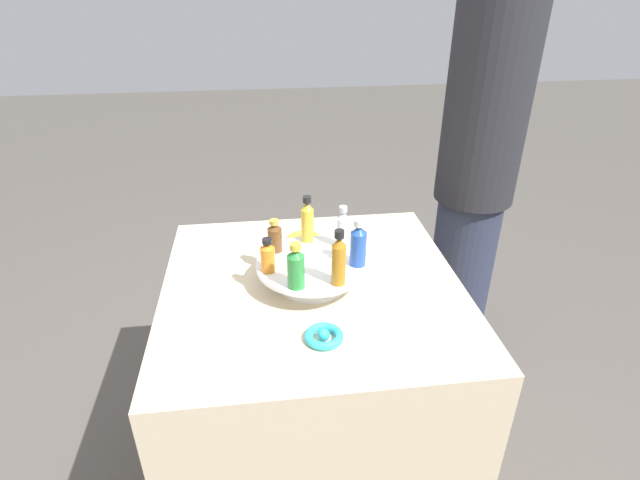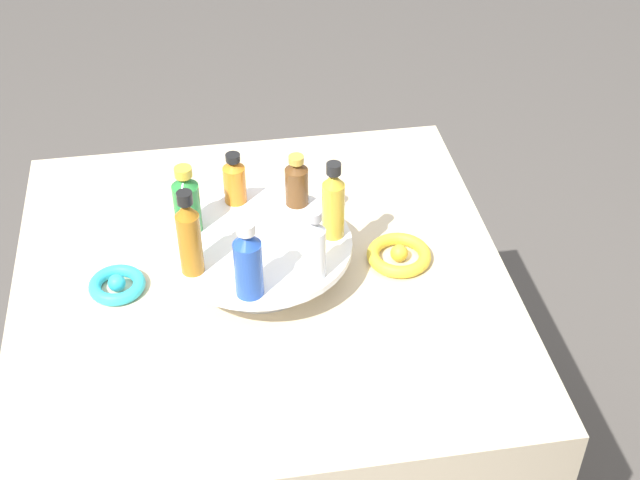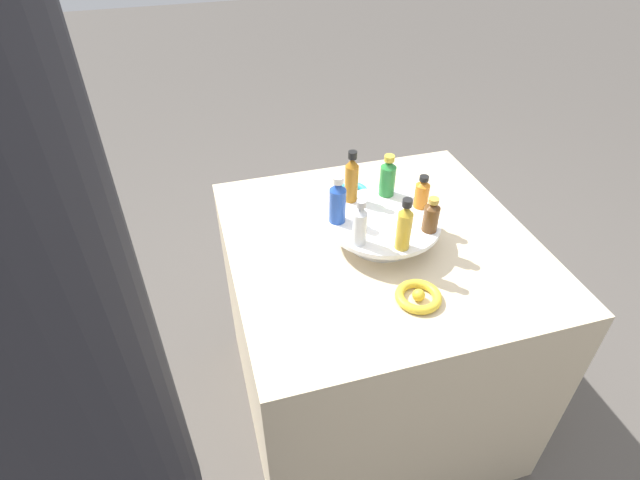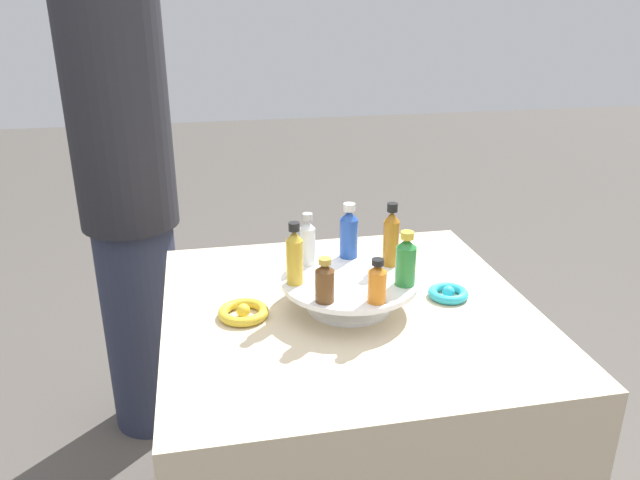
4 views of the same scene
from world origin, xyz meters
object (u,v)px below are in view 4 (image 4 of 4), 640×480
object	(u,v)px
bottle_green	(406,261)
bottle_amber	(391,237)
bottle_gold	(295,256)
bottle_blue	(349,233)
ribbon_bow_teal	(449,294)
bottle_brown	(325,282)
bottle_orange	(377,282)
bottle_clear	(308,241)
ribbon_bow_gold	(243,311)
person_figure	(126,178)
display_stand	(349,288)

from	to	relation	value
bottle_green	bottle_amber	size ratio (longest dim) A/B	0.81
bottle_gold	bottle_blue	bearing A→B (deg)	-141.19
bottle_gold	ribbon_bow_teal	world-z (taller)	bottle_gold
bottle_brown	bottle_blue	bearing A→B (deg)	-115.47
bottle_orange	bottle_clear	xyz separation A→B (m)	(0.10, -0.21, 0.01)
bottle_green	ribbon_bow_teal	xyz separation A→B (m)	(-0.13, -0.05, -0.12)
bottle_orange	bottle_green	world-z (taller)	bottle_green
ribbon_bow_gold	ribbon_bow_teal	bearing A→B (deg)	179.16
bottle_orange	ribbon_bow_teal	bearing A→B (deg)	-151.12
bottle_gold	person_figure	distance (m)	0.79
bottle_blue	ribbon_bow_gold	distance (m)	0.31
bottle_orange	bottle_amber	distance (m)	0.19
bottle_gold	bottle_orange	world-z (taller)	bottle_gold
ribbon_bow_gold	person_figure	distance (m)	0.74
ribbon_bow_teal	bottle_clear	bearing A→B (deg)	-17.46
display_stand	person_figure	xyz separation A→B (m)	(0.52, -0.67, 0.09)
person_figure	bottle_blue	bearing A→B (deg)	6.84
bottle_gold	bottle_amber	size ratio (longest dim) A/B	0.93
bottle_orange	bottle_amber	world-z (taller)	bottle_amber
bottle_green	person_figure	distance (m)	0.96
bottle_green	ribbon_bow_teal	size ratio (longest dim) A/B	1.31
bottle_gold	bottle_green	bearing A→B (deg)	167.38
bottle_green	person_figure	bearing A→B (deg)	-48.96
bottle_gold	bottle_amber	distance (m)	0.24
bottle_brown	person_figure	world-z (taller)	person_figure
bottle_brown	display_stand	bearing A→B (deg)	-128.33
bottle_amber	ribbon_bow_gold	xyz separation A→B (m)	(0.34, 0.05, -0.13)
ribbon_bow_gold	bottle_clear	bearing A→B (deg)	-150.27
bottle_orange	bottle_gold	bearing A→B (deg)	-38.33
bottle_brown	ribbon_bow_teal	size ratio (longest dim) A/B	1.03
bottle_brown	bottle_clear	world-z (taller)	bottle_clear
bottle_green	bottle_amber	xyz separation A→B (m)	(0.00, -0.11, 0.01)
bottle_gold	ribbon_bow_gold	size ratio (longest dim) A/B	1.27
bottle_gold	bottle_clear	bearing A→B (deg)	-115.47
bottle_brown	bottle_orange	xyz separation A→B (m)	(-0.10, 0.02, -0.00)
bottle_blue	ribbon_bow_teal	size ratio (longest dim) A/B	1.43
display_stand	bottle_amber	xyz separation A→B (m)	(-0.11, -0.05, 0.09)
bottle_brown	person_figure	bearing A→B (deg)	-59.78
ribbon_bow_gold	person_figure	xyz separation A→B (m)	(0.29, -0.67, 0.13)
ribbon_bow_teal	person_figure	xyz separation A→B (m)	(0.76, -0.68, 0.13)
bottle_orange	bottle_blue	size ratio (longest dim) A/B	0.71
bottle_gold	bottle_amber	world-z (taller)	bottle_amber
bottle_gold	bottle_blue	distance (m)	0.19
bottle_clear	bottle_amber	bearing A→B (deg)	167.38
display_stand	bottle_brown	size ratio (longest dim) A/B	3.19
ribbon_bow_teal	bottle_amber	bearing A→B (deg)	-24.11
ribbon_bow_gold	person_figure	size ratio (longest dim) A/B	0.06
bottle_brown	bottle_green	xyz separation A→B (m)	(-0.18, -0.04, 0.01)
display_stand	person_figure	distance (m)	0.86
bottle_orange	bottle_blue	world-z (taller)	bottle_blue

